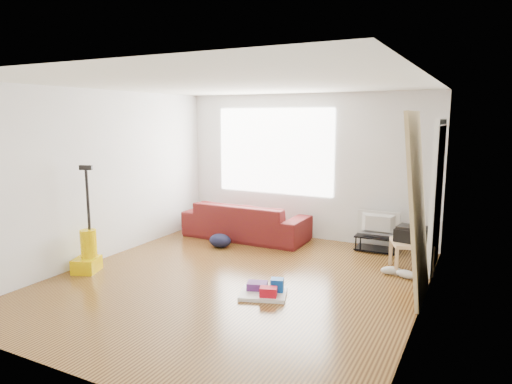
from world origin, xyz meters
The scene contains 13 objects.
room centered at (0.07, 0.15, 1.25)m, with size 4.51×5.01×2.51m.
sofa centered at (-0.89, 1.95, 0.00)m, with size 2.17×0.85×0.63m, color #510F18.
tv_stand centered at (1.33, 2.22, 0.13)m, with size 0.66×0.38×0.24m.
tv centered at (1.33, 2.22, 0.44)m, with size 0.66×0.09×0.38m, color black.
side_table centered at (1.95, 1.48, 0.35)m, with size 0.65×0.65×0.41m.
printer centered at (1.95, 1.48, 0.52)m, with size 0.46×0.38×0.22m.
bucket centered at (-0.94, 1.76, 0.00)m, with size 0.27×0.27×0.27m, color #162299.
toilet_paper centered at (-0.96, 1.80, 0.18)m, with size 0.11×0.11×0.10m, color silver.
cleaning_tray centered at (0.55, -0.25, 0.06)m, with size 0.66×0.59×0.20m.
backpack centered at (-1.00, 1.27, 0.00)m, with size 0.39×0.31×0.21m, color black.
sneakers centered at (1.85, 1.16, 0.06)m, with size 0.50×0.26×0.11m.
vacuum centered at (-2.00, -0.58, 0.27)m, with size 0.41×0.44×1.46m.
door_panel centered at (2.13, 0.47, 0.00)m, with size 0.04×0.87×2.18m, color #A28355.
Camera 1 is at (2.81, -4.89, 2.11)m, focal length 32.00 mm.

